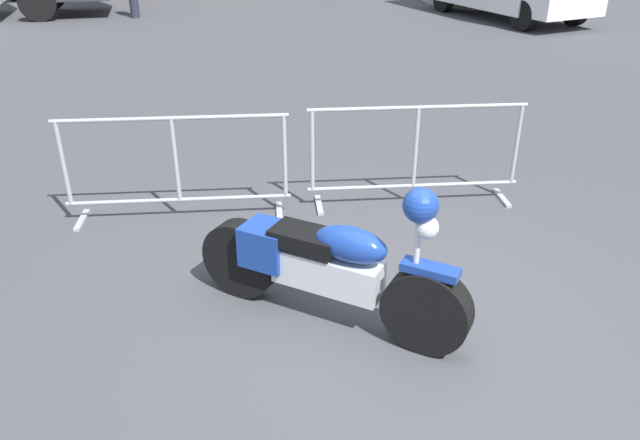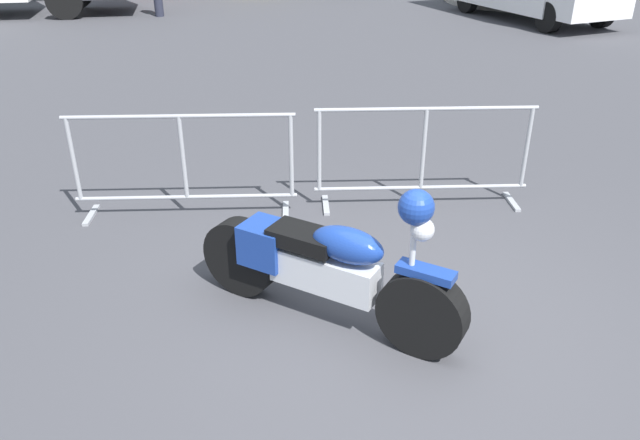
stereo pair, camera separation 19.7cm
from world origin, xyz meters
TOP-DOWN VIEW (x-y plane):
  - ground_plane at (0.00, 0.00)m, footprint 120.00×120.00m
  - motorcycle at (-0.55, 0.28)m, footprint 1.89×1.42m
  - crowd_barrier_near at (-1.75, 2.19)m, footprint 2.23×0.55m
  - crowd_barrier_far at (0.66, 2.19)m, footprint 2.23×0.55m

SIDE VIEW (x-z plane):
  - ground_plane at x=0.00m, z-range 0.00..0.00m
  - motorcycle at x=-0.55m, z-range -0.15..1.09m
  - crowd_barrier_near at x=-1.75m, z-range 0.02..1.09m
  - crowd_barrier_far at x=0.66m, z-range 0.02..1.09m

